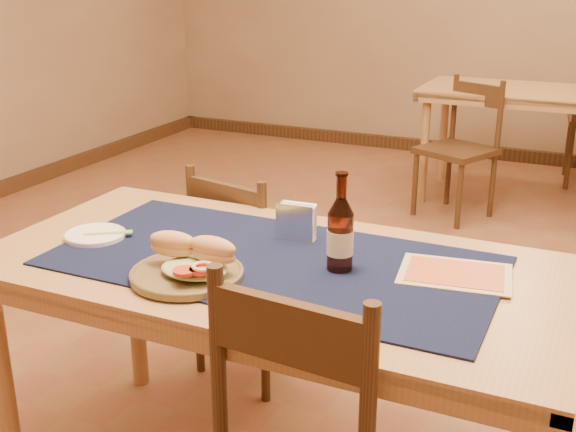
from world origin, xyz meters
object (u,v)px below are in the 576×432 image
at_px(main_table, 273,289).
at_px(back_table, 537,103).
at_px(sandwich_plate, 190,266).
at_px(chair_main_far, 252,269).
at_px(napkin_holder, 296,222).
at_px(beer_bottle, 340,234).

relative_size(main_table, back_table, 1.10).
bearing_deg(back_table, sandwich_plate, -97.69).
relative_size(main_table, chair_main_far, 1.91).
bearing_deg(main_table, back_table, 84.33).
bearing_deg(napkin_holder, beer_bottle, -38.76).
bearing_deg(main_table, napkin_holder, 92.52).
xyz_separation_m(back_table, sandwich_plate, (-0.46, -3.41, 0.12)).
distance_m(sandwich_plate, beer_bottle, 0.39).
xyz_separation_m(beer_bottle, napkin_holder, (-0.19, 0.16, -0.05)).
height_order(main_table, beer_bottle, beer_bottle).
height_order(main_table, back_table, same).
xyz_separation_m(back_table, chair_main_far, (-0.68, -2.65, -0.23)).
relative_size(chair_main_far, sandwich_plate, 2.87).
bearing_deg(chair_main_far, napkin_holder, -48.06).
xyz_separation_m(sandwich_plate, beer_bottle, (0.33, 0.21, 0.07)).
relative_size(back_table, napkin_holder, 11.66).
height_order(back_table, chair_main_far, chair_main_far).
distance_m(main_table, beer_bottle, 0.26).
distance_m(back_table, sandwich_plate, 3.44).
distance_m(main_table, back_table, 3.24).
relative_size(beer_bottle, napkin_holder, 2.13).
xyz_separation_m(main_table, napkin_holder, (-0.01, 0.17, 0.14)).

